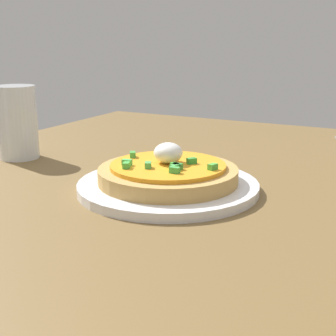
% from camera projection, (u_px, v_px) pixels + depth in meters
% --- Properties ---
extents(dining_table, '(1.22, 0.81, 0.02)m').
position_uv_depth(dining_table, '(123.00, 196.00, 0.69)').
color(dining_table, brown).
rests_on(dining_table, ground).
extents(plate, '(0.25, 0.25, 0.01)m').
position_uv_depth(plate, '(168.00, 186.00, 0.68)').
color(plate, white).
rests_on(plate, dining_table).
extents(pizza, '(0.19, 0.19, 0.05)m').
position_uv_depth(pizza, '(168.00, 172.00, 0.67)').
color(pizza, tan).
rests_on(pizza, plate).
extents(cup_far, '(0.07, 0.07, 0.13)m').
position_uv_depth(cup_far, '(17.00, 124.00, 0.84)').
color(cup_far, silver).
rests_on(cup_far, dining_table).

